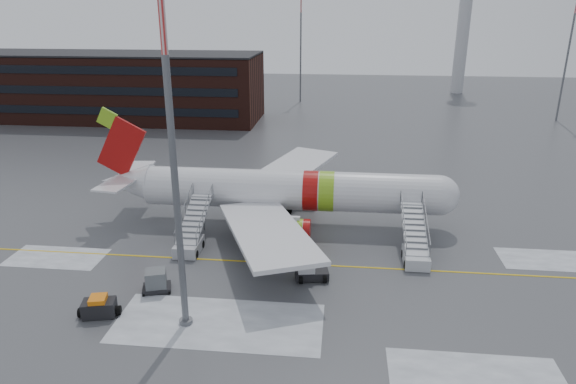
# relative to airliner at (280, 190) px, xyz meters

# --- Properties ---
(ground) EXTENTS (260.00, 260.00, 0.00)m
(ground) POSITION_rel_airliner_xyz_m (3.92, -7.46, -3.42)
(ground) COLOR #494C4F
(ground) RESTS_ON ground
(airliner) EXTENTS (35.03, 32.97, 11.18)m
(airliner) POSITION_rel_airliner_xyz_m (0.00, 0.00, 0.00)
(airliner) COLOR silver
(airliner) RESTS_ON ground
(airstair_fwd) EXTENTS (2.05, 7.70, 3.48)m
(airstair_fwd) POSITION_rel_airliner_xyz_m (12.16, -6.54, -2.35)
(airstair_fwd) COLOR #B8BCC0
(airstair_fwd) RESTS_ON ground
(airstair_aft) EXTENTS (2.05, 7.70, 3.48)m
(airstair_aft) POSITION_rel_airliner_xyz_m (-7.12, -6.54, -2.35)
(airstair_aft) COLOR #A4A6AB
(airstair_aft) RESTS_ON ground
(pushback_tug) EXTENTS (2.77, 2.26, 1.47)m
(pushback_tug) POSITION_rel_airliner_xyz_m (3.61, -10.80, -2.77)
(pushback_tug) COLOR black
(pushback_tug) RESTS_ON ground
(uld_container) EXTENTS (2.41, 2.04, 1.68)m
(uld_container) POSITION_rel_airliner_xyz_m (-7.67, -13.82, -2.63)
(uld_container) COLOR black
(uld_container) RESTS_ON ground
(baggage_tractor) EXTENTS (2.96, 1.77, 1.47)m
(baggage_tractor) POSITION_rel_airliner_xyz_m (-10.42, -17.47, -2.79)
(baggage_tractor) COLOR black
(baggage_tractor) RESTS_ON ground
(light_mast_near) EXTENTS (1.20, 1.20, 22.17)m
(light_mast_near) POSITION_rel_airliner_xyz_m (-4.26, -17.70, 8.16)
(light_mast_near) COLOR #595B60
(light_mast_near) RESTS_ON ground
(terminal_building) EXTENTS (62.00, 16.11, 12.30)m
(terminal_building) POSITION_rel_airliner_xyz_m (-41.08, 47.53, 2.78)
(terminal_building) COLOR #3F1E16
(terminal_building) RESTS_ON ground
(control_tower) EXTENTS (6.40, 6.40, 30.00)m
(control_tower) POSITION_rel_airliner_xyz_m (33.92, 87.54, 15.33)
(control_tower) COLOR #B2B5BA
(control_tower) RESTS_ON ground
(light_mast_far_ne) EXTENTS (1.20, 1.20, 24.25)m
(light_mast_far_ne) POSITION_rel_airliner_xyz_m (45.92, 54.54, 10.42)
(light_mast_far_ne) COLOR #595B60
(light_mast_far_ne) RESTS_ON ground
(light_mast_far_n) EXTENTS (1.20, 1.20, 24.25)m
(light_mast_far_n) POSITION_rel_airliner_xyz_m (-4.08, 70.54, 10.42)
(light_mast_far_n) COLOR #595B60
(light_mast_far_n) RESTS_ON ground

